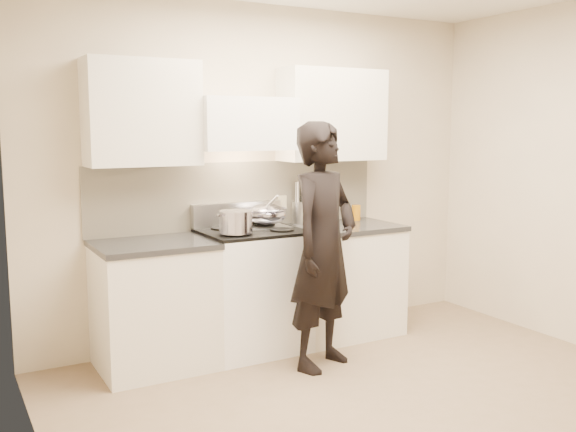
{
  "coord_description": "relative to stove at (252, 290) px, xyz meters",
  "views": [
    {
      "loc": [
        -2.42,
        -2.95,
        1.72
      ],
      "look_at": [
        -0.19,
        1.05,
        1.09
      ],
      "focal_mm": 40.0,
      "sensor_mm": 36.0,
      "label": 1
    }
  ],
  "objects": [
    {
      "name": "stove",
      "position": [
        0.0,
        0.0,
        0.0
      ],
      "size": [
        0.76,
        0.65,
        0.96
      ],
      "color": "white",
      "rests_on": "ground"
    },
    {
      "name": "stock_pot",
      "position": [
        -0.2,
        -0.14,
        0.57
      ],
      "size": [
        0.34,
        0.31,
        0.16
      ],
      "color": "#B7B5CE",
      "rests_on": "stove"
    },
    {
      "name": "ground_plane",
      "position": [
        0.3,
        -1.42,
        -0.47
      ],
      "size": [
        4.0,
        4.0,
        0.0
      ],
      "primitive_type": "plane",
      "color": "#836C55"
    },
    {
      "name": "wok",
      "position": [
        0.18,
        0.09,
        0.57
      ],
      "size": [
        0.32,
        0.4,
        0.26
      ],
      "color": "#B7B5CE",
      "rests_on": "stove"
    },
    {
      "name": "oil_glass",
      "position": [
        1.1,
        0.18,
        0.51
      ],
      "size": [
        0.08,
        0.08,
        0.13
      ],
      "color": "#B86F09",
      "rests_on": "counter_right"
    },
    {
      "name": "utensil_crock",
      "position": [
        0.57,
        0.25,
        0.55
      ],
      "size": [
        0.13,
        0.13,
        0.35
      ],
      "color": "#BCBCBC",
      "rests_on": "counter_right"
    },
    {
      "name": "person",
      "position": [
        0.29,
        -0.56,
        0.41
      ],
      "size": [
        0.76,
        0.65,
        1.77
      ],
      "primitive_type": "imported",
      "rotation": [
        0.0,
        0.0,
        0.42
      ],
      "color": "black",
      "rests_on": "ground"
    },
    {
      "name": "counter_right",
      "position": [
        0.83,
        0.0,
        -0.01
      ],
      "size": [
        0.92,
        0.67,
        0.92
      ],
      "color": "silver",
      "rests_on": "ground"
    },
    {
      "name": "spice_jar",
      "position": [
        0.79,
        0.16,
        0.49
      ],
      "size": [
        0.04,
        0.04,
        0.1
      ],
      "color": "orange",
      "rests_on": "counter_right"
    },
    {
      "name": "room_shell",
      "position": [
        0.24,
        -1.05,
        1.12
      ],
      "size": [
        4.04,
        3.54,
        2.7
      ],
      "color": "beige",
      "rests_on": "ground"
    },
    {
      "name": "counter_left",
      "position": [
        -0.78,
        0.0,
        -0.01
      ],
      "size": [
        0.82,
        0.67,
        0.92
      ],
      "color": "silver",
      "rests_on": "ground"
    }
  ]
}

